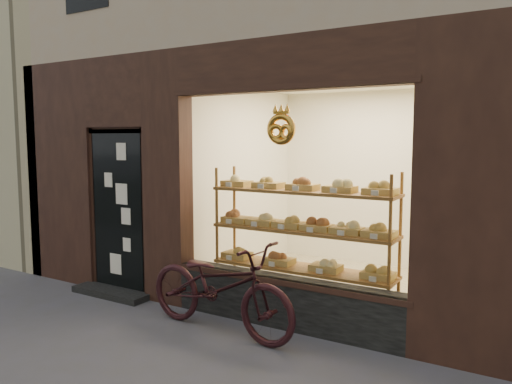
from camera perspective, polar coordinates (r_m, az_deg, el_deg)
The scene contains 3 objects.
neighbor_left at distance 15.10m, azimuth -26.62°, elevation 14.83°, with size 12.00×7.00×9.00m, color tan.
display_shelf at distance 5.80m, azimuth 5.31°, elevation -5.45°, with size 2.20×0.45×1.70m.
bicycle at distance 5.37m, azimuth -4.20°, elevation -10.70°, with size 0.66×1.90×1.00m, color black.
Camera 1 is at (2.92, -2.57, 2.05)m, focal length 35.00 mm.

